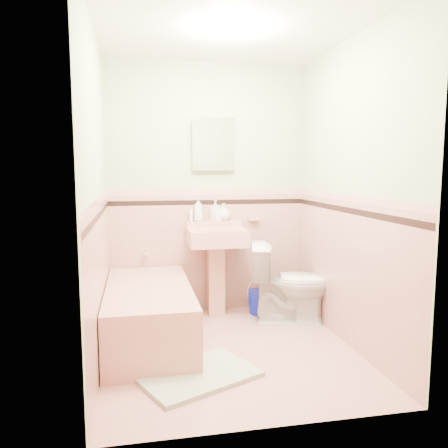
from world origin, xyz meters
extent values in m
plane|color=tan|center=(0.00, 0.00, 0.00)|extent=(2.20, 2.20, 0.00)
plane|color=white|center=(0.00, 0.00, 2.50)|extent=(2.20, 2.20, 0.00)
plane|color=beige|center=(0.00, 1.10, 1.25)|extent=(2.50, 0.00, 2.50)
plane|color=beige|center=(0.00, -1.10, 1.25)|extent=(2.50, 0.00, 2.50)
plane|color=beige|center=(-1.00, 0.00, 1.25)|extent=(0.00, 2.50, 2.50)
plane|color=beige|center=(1.00, 0.00, 1.25)|extent=(0.00, 2.50, 2.50)
plane|color=tan|center=(0.00, 1.09, 0.60)|extent=(2.00, 0.00, 2.00)
plane|color=tan|center=(0.00, -1.09, 0.60)|extent=(2.00, 0.00, 2.00)
plane|color=tan|center=(-0.99, 0.00, 0.60)|extent=(0.00, 2.20, 2.20)
plane|color=tan|center=(0.99, 0.00, 0.60)|extent=(0.00, 2.20, 2.20)
plane|color=black|center=(0.00, 1.08, 1.12)|extent=(2.00, 0.00, 2.00)
plane|color=black|center=(0.00, -1.08, 1.12)|extent=(2.00, 0.00, 2.00)
plane|color=black|center=(-0.98, 0.00, 1.12)|extent=(0.00, 2.20, 2.20)
plane|color=black|center=(0.98, 0.00, 1.12)|extent=(0.00, 2.20, 2.20)
plane|color=#CC938C|center=(0.00, 1.08, 1.22)|extent=(2.00, 0.00, 2.00)
plane|color=#CC938C|center=(0.00, -1.08, 1.22)|extent=(2.00, 0.00, 2.00)
plane|color=#CC938C|center=(-0.98, 0.00, 1.22)|extent=(0.00, 2.20, 2.20)
plane|color=#CC938C|center=(0.98, 0.00, 1.22)|extent=(0.00, 2.20, 2.20)
cube|color=tan|center=(-0.63, 0.33, 0.23)|extent=(0.70, 1.50, 0.45)
cylinder|color=silver|center=(-0.63, 1.05, 0.63)|extent=(0.04, 0.12, 0.04)
cylinder|color=silver|center=(0.05, 1.00, 0.95)|extent=(0.02, 0.02, 0.10)
cube|color=white|center=(0.05, 1.07, 1.70)|extent=(0.36, 0.04, 0.44)
cube|color=tan|center=(0.47, 1.06, 0.95)|extent=(0.12, 0.07, 0.04)
imported|color=#B2B2B2|center=(-0.11, 1.04, 1.05)|extent=(0.11, 0.12, 0.24)
imported|color=#B2B2B2|center=(0.06, 1.04, 1.04)|extent=(0.11, 0.11, 0.21)
imported|color=#B2B2B2|center=(0.15, 1.04, 1.02)|extent=(0.17, 0.17, 0.17)
cylinder|color=white|center=(-0.18, 1.04, 1.00)|extent=(0.05, 0.05, 0.12)
imported|color=white|center=(0.71, 0.57, 0.38)|extent=(0.82, 0.59, 0.76)
cube|color=#93A489|center=(-0.32, -0.41, 0.02)|extent=(0.94, 0.82, 0.03)
cube|color=#BF1E59|center=(-0.40, -0.35, 0.06)|extent=(0.17, 0.11, 0.06)
camera|label=1|loc=(-0.71, -3.37, 1.46)|focal=35.75mm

